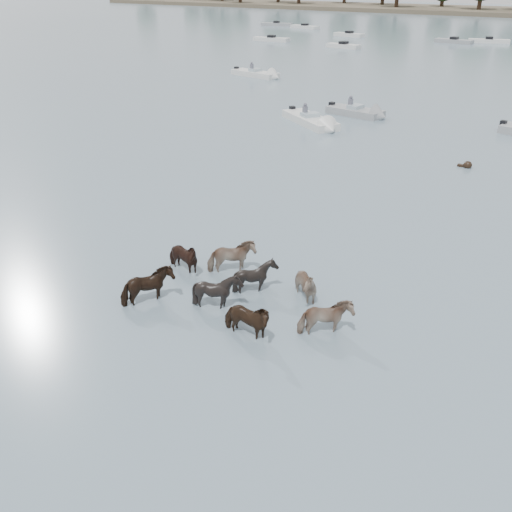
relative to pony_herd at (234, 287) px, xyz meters
The scene contains 7 objects.
ground 2.69m from the pony_herd, 148.83° to the right, with size 400.00×400.00×0.00m, color #4E6370.
shoreline 165.27m from the pony_herd, 115.93° to the left, with size 160.00×30.00×1.00m, color #4C4233.
pony_herd is the anchor object (origin of this frame).
swimming_pony 17.57m from the pony_herd, 83.70° to the left, with size 0.72×0.44×0.44m.
motorboat_a 26.12m from the pony_herd, 106.46° to the left, with size 4.69×2.11×1.92m.
motorboat_b 22.52m from the pony_herd, 112.98° to the left, with size 5.67×4.37×1.92m.
motorboat_f 41.67m from the pony_herd, 123.09° to the left, with size 5.81×2.41×1.92m.
Camera 1 is at (11.33, -10.54, 8.95)m, focal length 39.88 mm.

